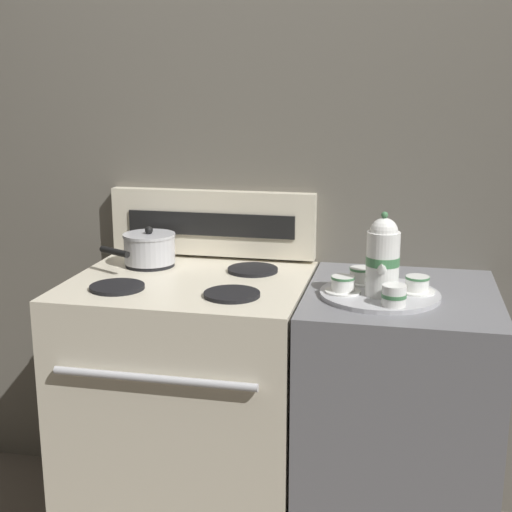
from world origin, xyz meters
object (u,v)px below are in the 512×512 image
(saucepan, at_px, (149,248))
(teacup_left, at_px, (361,275))
(teacup_front, at_px, (343,284))
(teapot, at_px, (383,257))
(serving_tray, at_px, (380,294))
(creamer_jug, at_px, (394,295))
(teacup_right, at_px, (417,284))
(stove, at_px, (191,408))

(saucepan, xyz_separation_m, teacup_left, (0.74, -0.11, -0.03))
(teacup_left, xyz_separation_m, teacup_front, (-0.04, -0.11, 0.00))
(saucepan, xyz_separation_m, teapot, (0.81, -0.23, 0.07))
(saucepan, relative_size, serving_tray, 0.74)
(serving_tray, bearing_deg, creamer_jug, -70.71)
(saucepan, relative_size, teacup_right, 2.47)
(teacup_front, bearing_deg, stove, 170.83)
(saucepan, bearing_deg, creamer_jug, -21.12)
(teacup_left, distance_m, teacup_front, 0.12)
(teacup_left, relative_size, teacup_front, 1.00)
(serving_tray, xyz_separation_m, teacup_right, (0.11, 0.02, 0.03))
(teacup_right, xyz_separation_m, creamer_jug, (-0.06, -0.15, 0.01))
(teacup_right, relative_size, creamer_jug, 1.53)
(teapot, height_order, creamer_jug, teapot)
(teacup_front, bearing_deg, teacup_right, 12.23)
(stove, xyz_separation_m, teapot, (0.62, -0.09, 0.58))
(stove, xyz_separation_m, teacup_right, (0.72, -0.04, 0.49))
(stove, distance_m, teacup_right, 0.87)
(teacup_left, height_order, teacup_front, same)
(stove, distance_m, serving_tray, 0.77)
(saucepan, bearing_deg, teacup_right, -11.12)
(saucepan, distance_m, teacup_right, 0.93)
(teapot, xyz_separation_m, teacup_front, (-0.11, 0.01, -0.09))
(stove, xyz_separation_m, teacup_front, (0.51, -0.08, 0.49))
(saucepan, relative_size, teacup_front, 2.47)
(teapot, height_order, teacup_front, teapot)
(stove, relative_size, teacup_front, 8.52)
(teapot, xyz_separation_m, teacup_right, (0.10, 0.05, -0.09))
(teacup_left, distance_m, creamer_jug, 0.24)
(saucepan, height_order, serving_tray, saucepan)
(teapot, xyz_separation_m, teacup_left, (-0.07, 0.12, -0.09))
(teacup_left, bearing_deg, teapot, -60.29)
(saucepan, distance_m, teacup_left, 0.75)
(teapot, relative_size, creamer_jug, 3.52)
(teapot, bearing_deg, teacup_front, 177.01)
(stove, relative_size, teacup_right, 8.52)
(saucepan, distance_m, creamer_jug, 0.91)
(serving_tray, distance_m, teapot, 0.13)
(teacup_right, xyz_separation_m, teacup_front, (-0.22, -0.05, 0.00))
(teacup_right, bearing_deg, teacup_left, 158.60)
(stove, bearing_deg, teacup_left, 3.28)
(teacup_right, bearing_deg, serving_tray, -167.81)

